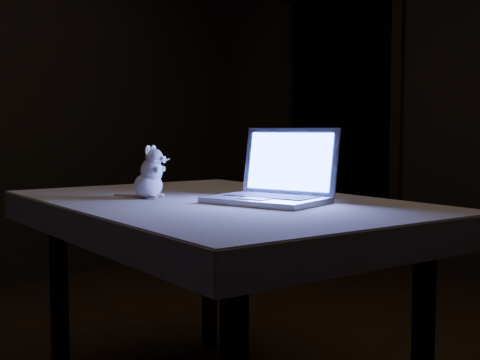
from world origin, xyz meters
The scene contains 5 objects.
doorway centered at (-1.10, 2.50, 1.06)m, with size 1.06×0.36×2.13m, color black, non-canonical shape.
table centered at (0.03, -0.22, 0.38)m, with size 1.43×0.92×0.76m, color black, non-canonical shape.
tablecloth centered at (-0.07, -0.25, 0.72)m, with size 1.53×1.02×0.10m, color beige, non-canonical shape.
laptop centered at (0.22, -0.19, 0.90)m, with size 0.37×0.33×0.25m, color silver, non-canonical shape.
plush_mouse centered at (-0.20, -0.34, 0.87)m, with size 0.14×0.14×0.19m, color white, non-canonical shape.
Camera 1 is at (1.51, -1.89, 1.02)m, focal length 48.00 mm.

